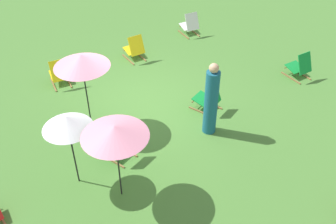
% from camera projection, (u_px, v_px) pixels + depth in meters
% --- Properties ---
extents(ground_plane, '(40.00, 40.00, 0.00)m').
position_uv_depth(ground_plane, '(140.00, 105.00, 10.17)').
color(ground_plane, '#477A33').
extents(deckchair_1, '(0.63, 0.85, 0.83)m').
position_uv_depth(deckchair_1, '(59.00, 74.00, 10.76)').
color(deckchair_1, olive).
rests_on(deckchair_1, ground).
extents(deckchair_3, '(0.56, 0.81, 0.83)m').
position_uv_depth(deckchair_3, '(300.00, 67.00, 11.07)').
color(deckchair_3, olive).
rests_on(deckchair_3, ground).
extents(deckchair_4, '(0.55, 0.80, 0.83)m').
position_uv_depth(deckchair_4, '(134.00, 49.00, 11.94)').
color(deckchair_4, olive).
rests_on(deckchair_4, ground).
extents(deckchair_8, '(0.65, 0.86, 0.83)m').
position_uv_depth(deckchair_8, '(119.00, 144.00, 8.40)').
color(deckchair_8, olive).
rests_on(deckchair_8, ground).
extents(deckchair_9, '(0.67, 0.86, 0.83)m').
position_uv_depth(deckchair_9, '(208.00, 98.00, 9.81)').
color(deckchair_9, olive).
rests_on(deckchair_9, ground).
extents(deckchair_11, '(0.61, 0.84, 0.83)m').
position_uv_depth(deckchair_11, '(190.00, 25.00, 13.34)').
color(deckchair_11, olive).
rests_on(deckchair_11, ground).
extents(umbrella_0, '(1.28, 1.28, 2.01)m').
position_uv_depth(umbrella_0, '(81.00, 61.00, 8.37)').
color(umbrella_0, black).
rests_on(umbrella_0, ground).
extents(umbrella_1, '(1.26, 1.26, 1.80)m').
position_uv_depth(umbrella_1, '(115.00, 131.00, 6.73)').
color(umbrella_1, black).
rests_on(umbrella_1, ground).
extents(umbrella_2, '(0.97, 0.97, 1.75)m').
position_uv_depth(umbrella_2, '(67.00, 122.00, 7.06)').
color(umbrella_2, black).
rests_on(umbrella_2, ground).
extents(person_0, '(0.45, 0.45, 1.90)m').
position_uv_depth(person_0, '(211.00, 101.00, 8.80)').
color(person_0, '#195972').
rests_on(person_0, ground).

